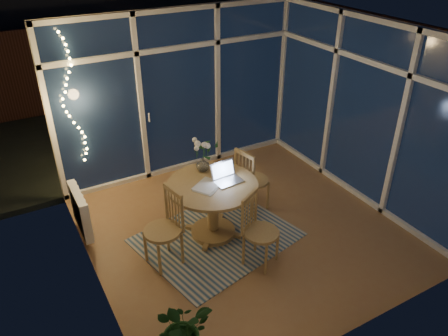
{
  "coord_description": "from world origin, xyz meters",
  "views": [
    {
      "loc": [
        -2.57,
        -4.02,
        3.7
      ],
      "look_at": [
        -0.17,
        0.25,
        0.87
      ],
      "focal_mm": 35.0,
      "sensor_mm": 36.0,
      "label": 1
    }
  ],
  "objects_px": {
    "dining_table": "(213,210)",
    "chair_front": "(261,231)",
    "chair_left": "(162,229)",
    "flower_vase": "(203,163)",
    "laptop": "(228,173)",
    "potted_plant": "(183,335)",
    "chair_right": "(253,179)"
  },
  "relations": [
    {
      "from": "chair_front",
      "to": "chair_left",
      "type": "bearing_deg",
      "value": 122.29
    },
    {
      "from": "dining_table",
      "to": "chair_front",
      "type": "xyz_separation_m",
      "value": [
        0.24,
        -0.77,
        0.08
      ]
    },
    {
      "from": "laptop",
      "to": "flower_vase",
      "type": "distance_m",
      "value": 0.44
    },
    {
      "from": "dining_table",
      "to": "flower_vase",
      "type": "height_order",
      "value": "flower_vase"
    },
    {
      "from": "dining_table",
      "to": "flower_vase",
      "type": "bearing_deg",
      "value": 82.2
    },
    {
      "from": "chair_front",
      "to": "flower_vase",
      "type": "xyz_separation_m",
      "value": [
        -0.19,
        1.13,
        0.41
      ]
    },
    {
      "from": "potted_plant",
      "to": "chair_left",
      "type": "bearing_deg",
      "value": 74.8
    },
    {
      "from": "laptop",
      "to": "potted_plant",
      "type": "xyz_separation_m",
      "value": [
        -1.36,
        -1.53,
        -0.54
      ]
    },
    {
      "from": "chair_front",
      "to": "laptop",
      "type": "xyz_separation_m",
      "value": [
        -0.04,
        0.72,
        0.44
      ]
    },
    {
      "from": "dining_table",
      "to": "chair_left",
      "type": "xyz_separation_m",
      "value": [
        -0.78,
        -0.2,
        0.11
      ]
    },
    {
      "from": "chair_right",
      "to": "potted_plant",
      "type": "distance_m",
      "value": 2.67
    },
    {
      "from": "chair_front",
      "to": "flower_vase",
      "type": "relative_size",
      "value": 4.56
    },
    {
      "from": "chair_left",
      "to": "flower_vase",
      "type": "distance_m",
      "value": 1.08
    },
    {
      "from": "chair_left",
      "to": "chair_front",
      "type": "relative_size",
      "value": 1.06
    },
    {
      "from": "chair_left",
      "to": "laptop",
      "type": "bearing_deg",
      "value": 88.92
    },
    {
      "from": "laptop",
      "to": "dining_table",
      "type": "bearing_deg",
      "value": 161.43
    },
    {
      "from": "chair_left",
      "to": "laptop",
      "type": "distance_m",
      "value": 1.07
    },
    {
      "from": "chair_left",
      "to": "flower_vase",
      "type": "bearing_deg",
      "value": 114.11
    },
    {
      "from": "laptop",
      "to": "chair_left",
      "type": "bearing_deg",
      "value": -175.16
    },
    {
      "from": "chair_front",
      "to": "flower_vase",
      "type": "distance_m",
      "value": 1.22
    },
    {
      "from": "chair_right",
      "to": "chair_left",
      "type": "bearing_deg",
      "value": 93.02
    },
    {
      "from": "chair_left",
      "to": "chair_front",
      "type": "bearing_deg",
      "value": 50.9
    },
    {
      "from": "flower_vase",
      "to": "chair_right",
      "type": "bearing_deg",
      "value": -8.61
    },
    {
      "from": "chair_left",
      "to": "chair_right",
      "type": "height_order",
      "value": "chair_left"
    },
    {
      "from": "dining_table",
      "to": "potted_plant",
      "type": "relative_size",
      "value": 1.52
    },
    {
      "from": "dining_table",
      "to": "chair_front",
      "type": "height_order",
      "value": "chair_front"
    },
    {
      "from": "dining_table",
      "to": "chair_front",
      "type": "distance_m",
      "value": 0.82
    },
    {
      "from": "laptop",
      "to": "chair_right",
      "type": "bearing_deg",
      "value": 23.49
    },
    {
      "from": "chair_right",
      "to": "laptop",
      "type": "xyz_separation_m",
      "value": [
        -0.58,
        -0.3,
        0.41
      ]
    },
    {
      "from": "chair_left",
      "to": "potted_plant",
      "type": "bearing_deg",
      "value": -25.14
    },
    {
      "from": "chair_left",
      "to": "flower_vase",
      "type": "xyz_separation_m",
      "value": [
        0.83,
        0.56,
        0.39
      ]
    },
    {
      "from": "laptop",
      "to": "chair_front",
      "type": "bearing_deg",
      "value": -90.62
    }
  ]
}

